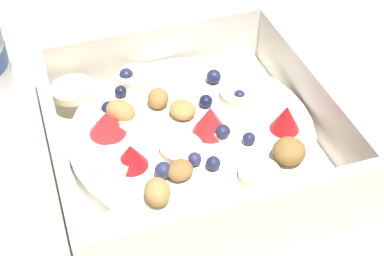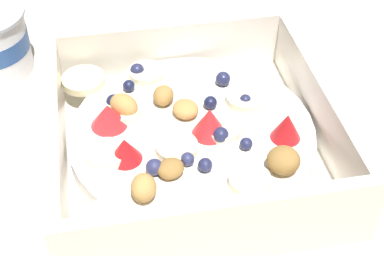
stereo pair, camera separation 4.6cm
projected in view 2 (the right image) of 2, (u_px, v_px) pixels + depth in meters
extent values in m
plane|color=beige|center=(181.00, 162.00, 0.48)|extent=(2.40, 2.40, 0.00)
cube|color=white|center=(192.00, 150.00, 0.48)|extent=(0.22, 0.22, 0.01)
cube|color=white|center=(222.00, 232.00, 0.39)|extent=(0.22, 0.01, 0.06)
cube|color=white|center=(171.00, 52.00, 0.54)|extent=(0.22, 0.01, 0.06)
cube|color=white|center=(58.00, 144.00, 0.45)|extent=(0.01, 0.20, 0.06)
cube|color=white|center=(318.00, 111.00, 0.48)|extent=(0.01, 0.20, 0.06)
cylinder|color=white|center=(192.00, 138.00, 0.47)|extent=(0.20, 0.20, 0.02)
cylinder|color=beige|center=(177.00, 148.00, 0.45)|extent=(0.04, 0.04, 0.01)
cylinder|color=#F7EFC6|center=(106.00, 154.00, 0.44)|extent=(0.04, 0.04, 0.01)
cylinder|color=#F7EFC6|center=(223.00, 128.00, 0.46)|extent=(0.03, 0.03, 0.01)
cylinder|color=#F4EAB7|center=(250.00, 181.00, 0.42)|extent=(0.04, 0.04, 0.01)
cylinder|color=#F4EAB7|center=(146.00, 73.00, 0.52)|extent=(0.05, 0.05, 0.01)
cylinder|color=#F4EAB7|center=(245.00, 99.00, 0.49)|extent=(0.04, 0.04, 0.01)
cylinder|color=#F7EFC6|center=(107.00, 221.00, 0.39)|extent=(0.05, 0.05, 0.01)
cylinder|color=#F7EFC6|center=(120.00, 110.00, 0.48)|extent=(0.05, 0.05, 0.01)
cylinder|color=beige|center=(84.00, 80.00, 0.51)|extent=(0.05, 0.05, 0.01)
cone|color=red|center=(287.00, 126.00, 0.45)|extent=(0.03, 0.03, 0.02)
cone|color=red|center=(108.00, 115.00, 0.46)|extent=(0.04, 0.04, 0.02)
cone|color=red|center=(210.00, 125.00, 0.45)|extent=(0.03, 0.03, 0.03)
cone|color=red|center=(125.00, 149.00, 0.43)|extent=(0.04, 0.04, 0.02)
sphere|color=navy|center=(154.00, 167.00, 0.43)|extent=(0.01, 0.01, 0.01)
sphere|color=#23284C|center=(246.00, 144.00, 0.45)|extent=(0.01, 0.01, 0.01)
sphere|color=#23284C|center=(223.00, 79.00, 0.51)|extent=(0.01, 0.01, 0.01)
sphere|color=#23284C|center=(205.00, 165.00, 0.43)|extent=(0.01, 0.01, 0.01)
sphere|color=#23284C|center=(137.00, 70.00, 0.52)|extent=(0.01, 0.01, 0.01)
sphere|color=#23284C|center=(245.00, 100.00, 0.49)|extent=(0.01, 0.01, 0.01)
sphere|color=#191E3D|center=(129.00, 86.00, 0.50)|extent=(0.01, 0.01, 0.01)
sphere|color=#23284C|center=(221.00, 135.00, 0.45)|extent=(0.01, 0.01, 0.01)
sphere|color=#191E3D|center=(210.00, 103.00, 0.48)|extent=(0.01, 0.01, 0.01)
sphere|color=#191E3D|center=(114.00, 102.00, 0.48)|extent=(0.01, 0.01, 0.01)
sphere|color=navy|center=(193.00, 158.00, 0.43)|extent=(0.01, 0.01, 0.01)
ellipsoid|color=tan|center=(124.00, 105.00, 0.47)|extent=(0.03, 0.03, 0.02)
ellipsoid|color=#AD7F42|center=(163.00, 95.00, 0.49)|extent=(0.02, 0.02, 0.02)
ellipsoid|color=olive|center=(283.00, 160.00, 0.43)|extent=(0.03, 0.03, 0.02)
ellipsoid|color=olive|center=(171.00, 168.00, 0.43)|extent=(0.03, 0.03, 0.01)
ellipsoid|color=tan|center=(186.00, 109.00, 0.48)|extent=(0.03, 0.03, 0.01)
ellipsoid|color=tan|center=(144.00, 188.00, 0.41)|extent=(0.02, 0.03, 0.02)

